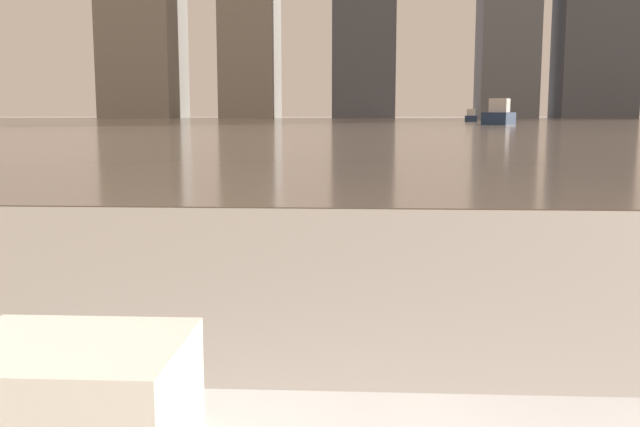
{
  "coord_description": "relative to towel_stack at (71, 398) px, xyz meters",
  "views": [
    {
      "loc": [
        0.03,
        0.17,
        0.92
      ],
      "look_at": [
        -0.07,
        2.1,
        0.65
      ],
      "focal_mm": 40.0,
      "sensor_mm": 36.0,
      "label": 1
    }
  ],
  "objects": [
    {
      "name": "harbor_boat_3",
      "position": [
        11.02,
        54.89,
        0.08
      ],
      "size": [
        3.48,
        5.54,
        1.96
      ],
      "color": "navy",
      "rests_on": "harbor_water"
    },
    {
      "name": "towel_stack",
      "position": [
        0.0,
        0.0,
        0.0
      ],
      "size": [
        0.24,
        0.2,
        0.12
      ],
      "color": "silver",
      "rests_on": "bathtub"
    },
    {
      "name": "skyline_tower_0",
      "position": [
        -35.13,
        117.13,
        14.26
      ],
      "size": [
        11.58,
        13.99,
        29.78
      ],
      "color": "gray",
      "rests_on": "ground_plane"
    },
    {
      "name": "harbor_boat_1",
      "position": [
        11.67,
        73.02,
        -0.17
      ],
      "size": [
        1.57,
        3.49,
        1.26
      ],
      "color": "navy",
      "rests_on": "harbor_water"
    },
    {
      "name": "harbor_water",
      "position": [
        0.27,
        61.13,
        -0.62
      ],
      "size": [
        180.0,
        110.0,
        0.01
      ],
      "color": "gray",
      "rests_on": "ground_plane"
    }
  ]
}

